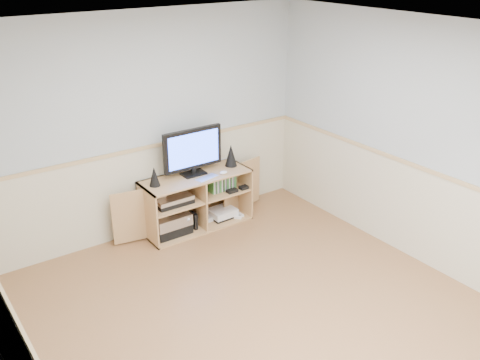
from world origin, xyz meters
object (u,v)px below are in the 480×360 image
Objects in this scene: monitor at (193,150)px; game_consoles at (221,213)px; media_cabinet at (194,199)px; keyboard at (207,178)px.

game_consoles is (0.33, -0.06, -0.88)m from monitor.
keyboard is at bearing -72.41° from media_cabinet.
monitor is at bearing -90.00° from media_cabinet.
media_cabinet is 0.38m from keyboard.
monitor reaches higher than media_cabinet.
media_cabinet is 2.75× the size of monitor.
monitor reaches higher than game_consoles.
media_cabinet is at bearing 168.21° from game_consoles.
game_consoles is at bearing -11.79° from media_cabinet.
monitor reaches higher than keyboard.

